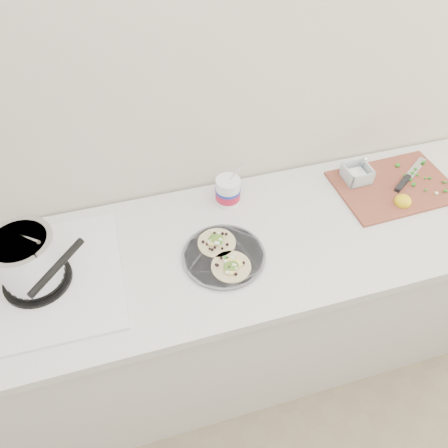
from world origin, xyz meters
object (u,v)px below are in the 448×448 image
object	(u,v)px
stove	(32,267)
taco_plate	(224,254)
cutboard	(391,183)
tub	(229,190)

from	to	relation	value
stove	taco_plate	size ratio (longest dim) A/B	1.90
taco_plate	cutboard	world-z (taller)	cutboard
tub	stove	bearing A→B (deg)	-164.74
cutboard	stove	bearing A→B (deg)	-177.63
taco_plate	tub	world-z (taller)	tub
taco_plate	tub	distance (m)	0.28
stove	tub	bearing A→B (deg)	16.58
tub	cutboard	bearing A→B (deg)	-7.99
stove	tub	size ratio (longest dim) A/B	2.54
tub	cutboard	world-z (taller)	tub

